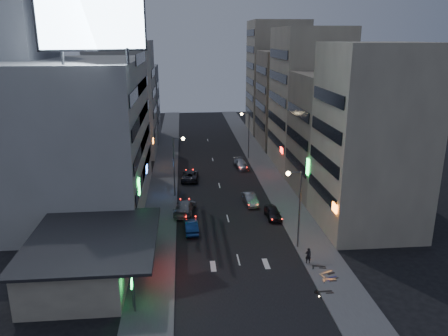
{
  "coord_description": "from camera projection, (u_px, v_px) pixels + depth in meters",
  "views": [
    {
      "loc": [
        -4.88,
        -33.22,
        20.45
      ],
      "look_at": [
        -0.11,
        17.61,
        5.14
      ],
      "focal_mm": 35.0,
      "sensor_mm": 36.0,
      "label": 1
    }
  ],
  "objects": [
    {
      "name": "scooter_black_a",
      "position": [
        332.0,
        284.0,
        36.42
      ],
      "size": [
        0.67,
        1.86,
        1.12
      ],
      "primitive_type": null,
      "rotation": [
        0.0,
        0.0,
        1.6
      ],
      "color": "black",
      "rests_on": "sidewalk_right"
    },
    {
      "name": "far_left_b",
      "position": [
        129.0,
        103.0,
        89.72
      ],
      "size": [
        12.0,
        10.0,
        15.0
      ],
      "primitive_type": "cube",
      "color": "gray",
      "rests_on": "ground"
    },
    {
      "name": "street_lamp_right_far",
      "position": [
        247.0,
        129.0,
        75.12
      ],
      "size": [
        1.6,
        0.44,
        8.02
      ],
      "color": "#595B60",
      "rests_on": "sidewalk_right"
    },
    {
      "name": "parked_car_right_near",
      "position": [
        273.0,
        213.0,
        51.31
      ],
      "size": [
        1.73,
        4.0,
        1.35
      ],
      "primitive_type": "imported",
      "rotation": [
        0.0,
        0.0,
        0.03
      ],
      "color": "black",
      "rests_on": "ground"
    },
    {
      "name": "far_right_a",
      "position": [
        289.0,
        99.0,
        84.47
      ],
      "size": [
        11.0,
        12.0,
        18.0
      ],
      "primitive_type": "cube",
      "color": "gray",
      "rests_on": "ground"
    },
    {
      "name": "scooter_silver_b",
      "position": [
        331.0,
        264.0,
        39.48
      ],
      "size": [
        1.38,
        2.16,
        1.25
      ],
      "primitive_type": null,
      "rotation": [
        0.0,
        0.0,
        1.94
      ],
      "color": "#AAAEB2",
      "rests_on": "sidewalk_right"
    },
    {
      "name": "shophouse_mid",
      "position": [
        338.0,
        135.0,
        58.06
      ],
      "size": [
        11.0,
        12.0,
        16.0
      ],
      "primitive_type": "cube",
      "color": "gray",
      "rests_on": "ground"
    },
    {
      "name": "parked_car_right_far",
      "position": [
        241.0,
        164.0,
        70.87
      ],
      "size": [
        2.46,
        4.89,
        1.36
      ],
      "primitive_type": "imported",
      "rotation": [
        0.0,
        0.0,
        0.12
      ],
      "color": "#9FA2A7",
      "rests_on": "ground"
    },
    {
      "name": "food_court",
      "position": [
        84.0,
        258.0,
        38.08
      ],
      "size": [
        11.0,
        13.0,
        3.88
      ],
      "color": "#BCB093",
      "rests_on": "ground"
    },
    {
      "name": "far_left_a",
      "position": [
        122.0,
        99.0,
        76.64
      ],
      "size": [
        11.0,
        10.0,
        20.0
      ],
      "primitive_type": "cube",
      "color": "#B0AFAB",
      "rests_on": "ground"
    },
    {
      "name": "grey_tower",
      "position": [
        7.0,
        67.0,
        52.71
      ],
      "size": [
        10.0,
        14.0,
        34.0
      ],
      "primitive_type": "cube",
      "color": "gray",
      "rests_on": "ground"
    },
    {
      "name": "parked_car_left",
      "position": [
        190.0,
        175.0,
        65.03
      ],
      "size": [
        2.77,
        5.38,
        1.45
      ],
      "primitive_type": "imported",
      "rotation": [
        0.0,
        0.0,
        3.07
      ],
      "color": "#2B2A30",
      "rests_on": "ground"
    },
    {
      "name": "street_lamp_right_near",
      "position": [
        296.0,
        198.0,
        42.7
      ],
      "size": [
        1.6,
        0.44,
        8.02
      ],
      "color": "#595B60",
      "rests_on": "sidewalk_right"
    },
    {
      "name": "shophouse_far",
      "position": [
        308.0,
        99.0,
        69.55
      ],
      "size": [
        10.0,
        14.0,
        22.0
      ],
      "primitive_type": "cube",
      "color": "#BCB093",
      "rests_on": "ground"
    },
    {
      "name": "ground",
      "position": [
        244.0,
        282.0,
        37.99
      ],
      "size": [
        180.0,
        180.0,
        0.0
      ],
      "primitive_type": "plane",
      "color": "black",
      "rests_on": "ground"
    },
    {
      "name": "billboard",
      "position": [
        93.0,
        24.0,
        40.12
      ],
      "size": [
        9.52,
        3.75,
        6.2
      ],
      "rotation": [
        0.0,
        0.0,
        0.35
      ],
      "color": "#595B60",
      "rests_on": "white_building"
    },
    {
      "name": "parked_car_right_mid",
      "position": [
        250.0,
        199.0,
        55.54
      ],
      "size": [
        1.83,
        4.21,
        1.35
      ],
      "primitive_type": "imported",
      "rotation": [
        0.0,
        0.0,
        0.1
      ],
      "color": "gray",
      "rests_on": "ground"
    },
    {
      "name": "scooter_silver_a",
      "position": [
        336.0,
        273.0,
        38.19
      ],
      "size": [
        0.72,
        1.78,
        1.06
      ],
      "primitive_type": null,
      "rotation": [
        0.0,
        0.0,
        1.49
      ],
      "color": "#A2A5A9",
      "rests_on": "sidewalk_right"
    },
    {
      "name": "road_car_blue",
      "position": [
        191.0,
        226.0,
        47.61
      ],
      "size": [
        1.61,
        4.07,
        1.32
      ],
      "primitive_type": "imported",
      "rotation": [
        0.0,
        0.0,
        3.2
      ],
      "color": "navy",
      "rests_on": "ground"
    },
    {
      "name": "white_building",
      "position": [
        84.0,
        136.0,
        52.96
      ],
      "size": [
        14.0,
        24.0,
        18.0
      ],
      "primitive_type": "cube",
      "color": "#B0AFAB",
      "rests_on": "ground"
    },
    {
      "name": "scooter_black_b",
      "position": [
        326.0,
        261.0,
        40.24
      ],
      "size": [
        1.04,
        1.9,
        1.1
      ],
      "primitive_type": null,
      "rotation": [
        0.0,
        0.0,
        1.31
      ],
      "color": "black",
      "rests_on": "sidewalk_right"
    },
    {
      "name": "road_car_silver",
      "position": [
        185.0,
        207.0,
        52.59
      ],
      "size": [
        3.1,
        5.74,
        1.58
      ],
      "primitive_type": "imported",
      "rotation": [
        0.0,
        0.0,
        2.97
      ],
      "color": "gray",
      "rests_on": "ground"
    },
    {
      "name": "sidewalk_left",
      "position": [
        164.0,
        178.0,
        65.87
      ],
      "size": [
        4.0,
        120.0,
        0.12
      ],
      "primitive_type": "cube",
      "color": "#4C4C4F",
      "rests_on": "ground"
    },
    {
      "name": "person",
      "position": [
        308.0,
        256.0,
        40.77
      ],
      "size": [
        0.57,
        0.37,
        1.55
      ],
      "primitive_type": "imported",
      "rotation": [
        0.0,
        0.0,
        3.14
      ],
      "color": "black",
      "rests_on": "sidewalk_right"
    },
    {
      "name": "sidewalk_right",
      "position": [
        269.0,
        175.0,
        67.3
      ],
      "size": [
        4.0,
        120.0,
        0.12
      ],
      "primitive_type": "cube",
      "color": "#4C4C4F",
      "rests_on": "ground"
    },
    {
      "name": "street_lamp_left",
      "position": [
        177.0,
        158.0,
        56.9
      ],
      "size": [
        1.6,
        0.44,
        8.02
      ],
      "color": "#595B60",
      "rests_on": "sidewalk_left"
    },
    {
      "name": "shophouse_near",
      "position": [
        371.0,
        140.0,
        46.47
      ],
      "size": [
        10.0,
        11.0,
        20.0
      ],
      "primitive_type": "cube",
      "color": "#BCB093",
      "rests_on": "ground"
    },
    {
      "name": "scooter_blue",
      "position": [
        336.0,
        270.0,
        38.66
      ],
      "size": [
        1.08,
        1.81,
        1.05
      ],
      "primitive_type": null,
      "rotation": [
        0.0,
        0.0,
        1.89
      ],
      "color": "navy",
      "rests_on": "sidewalk_right"
    },
    {
      "name": "far_right_b",
      "position": [
        277.0,
        77.0,
        97.01
      ],
      "size": [
        12.0,
        12.0,
        24.0
      ],
      "primitive_type": "cube",
      "color": "#BCB093",
      "rests_on": "ground"
    }
  ]
}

